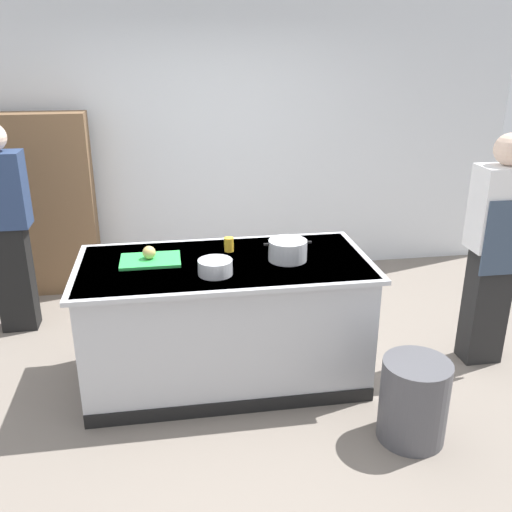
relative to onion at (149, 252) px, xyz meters
name	(u,v)px	position (x,y,z in m)	size (l,w,h in m)	color
ground_plane	(227,376)	(0.50, -0.09, -0.96)	(10.00, 10.00, 0.00)	slate
back_wall	(200,127)	(0.50, 2.01, 0.54)	(6.40, 0.12, 3.00)	silver
counter_island	(225,319)	(0.50, -0.09, -0.50)	(1.98, 0.98, 0.90)	#B7BABF
cutting_board	(150,260)	(0.01, -0.01, -0.05)	(0.40, 0.28, 0.02)	green
onion	(149,252)	(0.00, 0.00, 0.00)	(0.09, 0.09, 0.09)	tan
stock_pot	(288,250)	(0.92, -0.12, 0.01)	(0.33, 0.26, 0.14)	#B7BABF
mixing_bowl	(215,267)	(0.42, -0.29, -0.02)	(0.22, 0.22, 0.10)	#B7BABF
juice_cup	(229,244)	(0.55, 0.11, -0.01)	(0.07, 0.07, 0.10)	yellow
trash_bin	(414,400)	(1.54, -0.93, -0.70)	(0.41, 0.41, 0.53)	#4C4C51
person_chef	(495,247)	(2.44, -0.14, -0.05)	(0.38, 0.25, 1.72)	black
person_guest	(6,225)	(-1.15, 0.95, -0.05)	(0.38, 0.24, 1.72)	black
bookshelf	(34,206)	(-1.09, 1.71, -0.11)	(1.10, 0.31, 1.70)	brown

